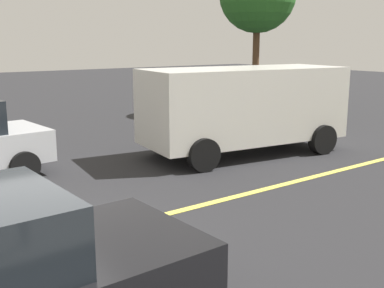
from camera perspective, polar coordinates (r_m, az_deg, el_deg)
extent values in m
plane|color=#262628|center=(7.14, -21.00, -12.22)|extent=(80.00, 80.00, 0.00)
cube|color=#E0D14C|center=(8.34, -0.64, -7.78)|extent=(28.00, 0.16, 0.01)
cube|color=silver|center=(12.22, 6.25, 4.76)|extent=(5.43, 2.70, 1.82)
cube|color=black|center=(13.47, 13.63, 6.89)|extent=(0.41, 1.84, 0.80)
cylinder|color=black|center=(14.19, 9.73, 1.97)|extent=(0.79, 0.36, 0.76)
cylinder|color=black|center=(12.72, 15.30, 0.53)|extent=(0.79, 0.36, 0.76)
cylinder|color=black|center=(12.34, -3.28, 0.61)|extent=(0.79, 0.36, 0.76)
cylinder|color=black|center=(10.61, 1.37, -1.29)|extent=(0.79, 0.36, 0.76)
cylinder|color=black|center=(5.93, -12.77, -13.44)|extent=(0.65, 0.24, 0.64)
cylinder|color=black|center=(10.45, -19.39, -2.54)|extent=(0.65, 0.26, 0.64)
cylinder|color=#513823|center=(19.25, 7.60, 9.26)|extent=(0.26, 0.26, 3.81)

